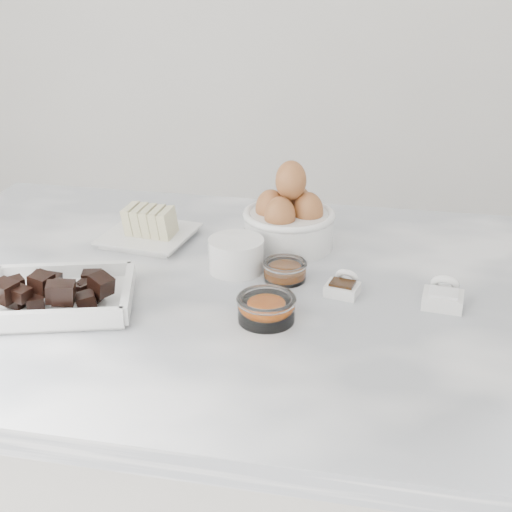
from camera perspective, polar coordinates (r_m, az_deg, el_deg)
The scene contains 9 objects.
marble_slab at distance 1.14m, azimuth -1.29°, elevation -3.29°, with size 1.20×0.80×0.04m, color white.
chocolate_dish at distance 1.10m, azimuth -15.58°, elevation -2.81°, with size 0.26×0.22×0.06m.
butter_plate at distance 1.30m, azimuth -8.71°, elevation 2.23°, with size 0.17×0.17×0.06m.
sugar_ramekin at distance 1.17m, azimuth -1.60°, elevation 0.20°, with size 0.09×0.09×0.05m.
egg_bowl at distance 1.25m, azimuth 2.65°, elevation 2.98°, with size 0.16×0.16×0.16m.
honey_bowl at distance 1.14m, azimuth 2.33°, elevation -1.15°, with size 0.07×0.07×0.03m.
zest_bowl at distance 1.02m, azimuth 0.83°, elevation -4.14°, with size 0.09×0.09×0.04m.
vanilla_spoon at distance 1.11m, azimuth 7.00°, elevation -2.38°, with size 0.06×0.07×0.04m.
salt_spoon at distance 1.10m, azimuth 14.75°, elevation -3.06°, with size 0.06×0.08×0.04m.
Camera 1 is at (0.22, -0.98, 1.45)m, focal length 50.00 mm.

